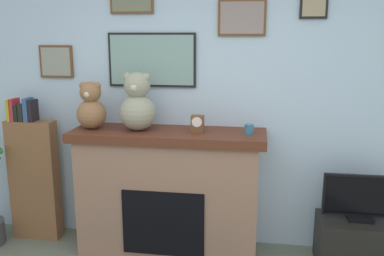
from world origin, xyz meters
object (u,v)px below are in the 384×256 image
object	(u,v)px
fireplace	(169,191)
bookshelf	(34,176)
teddy_bear_tan	(138,104)
television	(362,199)
mantel_clock	(197,124)
teddy_bear_grey	(91,108)
tv_stand	(357,243)
candle_jar	(249,129)

from	to	relation	value
fireplace	bookshelf	size ratio (longest dim) A/B	1.23
teddy_bear_tan	television	bearing A→B (deg)	-0.99
teddy_bear_tan	fireplace	bearing A→B (deg)	4.03
mantel_clock	teddy_bear_grey	size ratio (longest dim) A/B	0.35
tv_stand	teddy_bear_grey	world-z (taller)	teddy_bear_grey
bookshelf	tv_stand	distance (m)	3.00
television	tv_stand	bearing A→B (deg)	90.00
bookshelf	tv_stand	world-z (taller)	bookshelf
candle_jar	teddy_bear_tan	world-z (taller)	teddy_bear_tan
fireplace	mantel_clock	distance (m)	0.69
candle_jar	fireplace	bearing A→B (deg)	178.56
candle_jar	teddy_bear_grey	size ratio (longest dim) A/B	0.20
teddy_bear_tan	candle_jar	bearing A→B (deg)	0.04
fireplace	candle_jar	size ratio (longest dim) A/B	20.09
bookshelf	teddy_bear_tan	size ratio (longest dim) A/B	2.71
television	mantel_clock	distance (m)	1.50
tv_stand	television	size ratio (longest dim) A/B	1.06
bookshelf	candle_jar	xyz separation A→B (m)	(2.03, -0.07, 0.55)
fireplace	bookshelf	bearing A→B (deg)	177.84
candle_jar	bookshelf	bearing A→B (deg)	178.09
candle_jar	mantel_clock	xyz separation A→B (m)	(-0.44, -0.00, 0.03)
tv_stand	television	distance (m)	0.41
tv_stand	mantel_clock	size ratio (longest dim) A/B	4.57
fireplace	teddy_bear_grey	world-z (taller)	teddy_bear_grey
mantel_clock	fireplace	bearing A→B (deg)	175.83
teddy_bear_grey	tv_stand	bearing A→B (deg)	-0.78
bookshelf	television	xyz separation A→B (m)	(2.97, -0.10, -0.00)
television	teddy_bear_grey	bearing A→B (deg)	179.18
candle_jar	mantel_clock	world-z (taller)	mantel_clock
television	teddy_bear_grey	xyz separation A→B (m)	(-2.33, 0.03, 0.70)
candle_jar	teddy_bear_grey	bearing A→B (deg)	-179.98
fireplace	bookshelf	distance (m)	1.33
tv_stand	mantel_clock	bearing A→B (deg)	178.72
television	candle_jar	world-z (taller)	candle_jar
fireplace	teddy_bear_grey	bearing A→B (deg)	-178.47
fireplace	teddy_bear_tan	distance (m)	0.83
mantel_clock	tv_stand	bearing A→B (deg)	-1.28
tv_stand	teddy_bear_tan	distance (m)	2.22
fireplace	television	xyz separation A→B (m)	(1.64, -0.05, 0.05)
bookshelf	television	size ratio (longest dim) A/B	2.19
mantel_clock	candle_jar	bearing A→B (deg)	0.19
television	teddy_bear_tan	world-z (taller)	teddy_bear_tan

